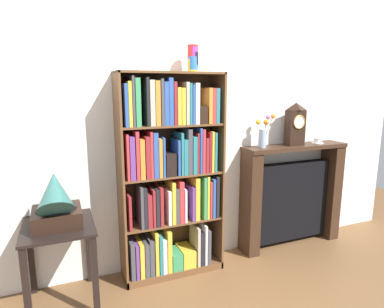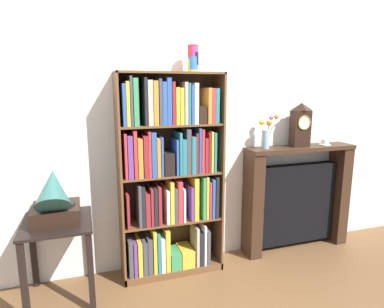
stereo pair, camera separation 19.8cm
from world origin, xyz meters
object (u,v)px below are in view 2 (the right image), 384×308
object	(u,v)px
gramophone	(54,200)
teacup_with_saucer	(325,143)
bookshelf	(169,179)
mantel_clock	(301,125)
cup_stack	(193,59)
fireplace_mantel	(296,198)
side_table_left	(59,240)
flower_vase	(266,134)

from	to	relation	value
gramophone	teacup_with_saucer	distance (m)	2.56
bookshelf	mantel_clock	bearing A→B (deg)	1.43
cup_stack	gramophone	xyz separation A→B (m)	(-1.13, -0.19, -1.04)
bookshelf	cup_stack	size ratio (longest dim) A/B	8.02
fireplace_mantel	gramophone	bearing A→B (deg)	-174.42
gramophone	teacup_with_saucer	xyz separation A→B (m)	(2.54, 0.20, 0.26)
fireplace_mantel	bookshelf	bearing A→B (deg)	-177.61
side_table_left	fireplace_mantel	distance (m)	2.26
flower_vase	teacup_with_saucer	distance (m)	0.69
fireplace_mantel	teacup_with_saucer	bearing A→B (deg)	-4.27
cup_stack	side_table_left	bearing A→B (deg)	-173.15
bookshelf	teacup_with_saucer	bearing A→B (deg)	1.24
mantel_clock	teacup_with_saucer	bearing A→B (deg)	0.42
mantel_clock	flower_vase	bearing A→B (deg)	-179.66
bookshelf	teacup_with_saucer	size ratio (longest dim) A/B	14.25
gramophone	flower_vase	bearing A→B (deg)	5.99
side_table_left	gramophone	xyz separation A→B (m)	(0.00, -0.05, 0.34)
cup_stack	mantel_clock	bearing A→B (deg)	0.53
mantel_clock	flower_vase	xyz separation A→B (m)	(-0.37, -0.00, -0.07)
bookshelf	mantel_clock	size ratio (longest dim) A/B	4.16
side_table_left	teacup_with_saucer	bearing A→B (deg)	3.35
bookshelf	gramophone	world-z (taller)	bookshelf
bookshelf	teacup_with_saucer	xyz separation A→B (m)	(1.63, 0.04, 0.23)
side_table_left	cup_stack	bearing A→B (deg)	6.85
gramophone	fireplace_mantel	bearing A→B (deg)	5.58
flower_vase	teacup_with_saucer	size ratio (longest dim) A/B	2.64
flower_vase	teacup_with_saucer	bearing A→B (deg)	0.38
flower_vase	fireplace_mantel	bearing A→B (deg)	3.66
gramophone	teacup_with_saucer	bearing A→B (deg)	4.49
gramophone	flower_vase	distance (m)	1.91
flower_vase	teacup_with_saucer	xyz separation A→B (m)	(0.68, 0.00, -0.12)
mantel_clock	teacup_with_saucer	world-z (taller)	mantel_clock
teacup_with_saucer	cup_stack	bearing A→B (deg)	-179.49
mantel_clock	flower_vase	distance (m)	0.38
flower_vase	bookshelf	bearing A→B (deg)	-178.14
bookshelf	flower_vase	world-z (taller)	bookshelf
bookshelf	fireplace_mantel	size ratio (longest dim) A/B	1.55
flower_vase	mantel_clock	bearing A→B (deg)	0.34
bookshelf	side_table_left	world-z (taller)	bookshelf
cup_stack	gramophone	bearing A→B (deg)	-170.62
side_table_left	teacup_with_saucer	xyz separation A→B (m)	(2.54, 0.15, 0.60)
side_table_left	gramophone	world-z (taller)	gramophone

